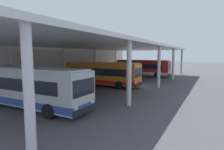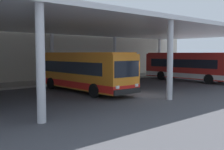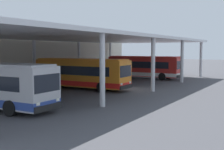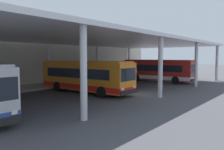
{
  "view_description": "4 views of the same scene",
  "coord_description": "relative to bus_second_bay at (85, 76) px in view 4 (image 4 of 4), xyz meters",
  "views": [
    {
      "loc": [
        -22.84,
        -8.47,
        4.12
      ],
      "look_at": [
        -1.82,
        3.22,
        1.51
      ],
      "focal_mm": 29.29,
      "sensor_mm": 36.0,
      "label": 1
    },
    {
      "loc": [
        -14.69,
        -13.57,
        3.1
      ],
      "look_at": [
        -0.6,
        2.67,
        1.38
      ],
      "focal_mm": 43.53,
      "sensor_mm": 36.0,
      "label": 2
    },
    {
      "loc": [
        -27.15,
        -13.91,
        4.1
      ],
      "look_at": [
        0.47,
        2.45,
        1.37
      ],
      "focal_mm": 47.82,
      "sensor_mm": 36.0,
      "label": 3
    },
    {
      "loc": [
        -18.0,
        -11.56,
        3.52
      ],
      "look_at": [
        2.05,
        4.57,
        1.51
      ],
      "focal_mm": 36.32,
      "sensor_mm": 36.0,
      "label": 4
    }
  ],
  "objects": [
    {
      "name": "bench_waiting",
      "position": [
        10.4,
        7.2,
        -0.99
      ],
      "size": [
        1.8,
        0.45,
        0.92
      ],
      "color": "brown",
      "rests_on": "platform_kerb"
    },
    {
      "name": "platform_kerb",
      "position": [
        2.15,
        7.14,
        -1.57
      ],
      "size": [
        42.0,
        4.5,
        0.18
      ],
      "primitive_type": "cube",
      "color": "#A39E93",
      "rests_on": "ground"
    },
    {
      "name": "bus_middle_bay",
      "position": [
        13.92,
        -0.79,
        0.0
      ],
      "size": [
        2.73,
        10.53,
        3.17
      ],
      "color": "red",
      "rests_on": "ground"
    },
    {
      "name": "ground_plane",
      "position": [
        2.15,
        -4.61,
        -1.66
      ],
      "size": [
        200.0,
        200.0,
        0.0
      ],
      "primitive_type": "plane",
      "color": "#47474C"
    },
    {
      "name": "trash_bin",
      "position": [
        8.08,
        7.44,
        -0.98
      ],
      "size": [
        0.52,
        0.52,
        0.98
      ],
      "color": "#33383D",
      "rests_on": "platform_kerb"
    },
    {
      "name": "bus_second_bay",
      "position": [
        0.0,
        0.0,
        0.0
      ],
      "size": [
        2.8,
        10.55,
        3.17
      ],
      "color": "orange",
      "rests_on": "ground"
    },
    {
      "name": "canopy_shelter",
      "position": [
        2.15,
        0.89,
        3.63
      ],
      "size": [
        40.0,
        17.0,
        5.55
      ],
      "color": "silver",
      "rests_on": "ground"
    },
    {
      "name": "station_building_facade",
      "position": [
        2.15,
        10.39,
        1.86
      ],
      "size": [
        48.0,
        1.6,
        7.03
      ],
      "primitive_type": "cube",
      "color": "beige",
      "rests_on": "ground"
    }
  ]
}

